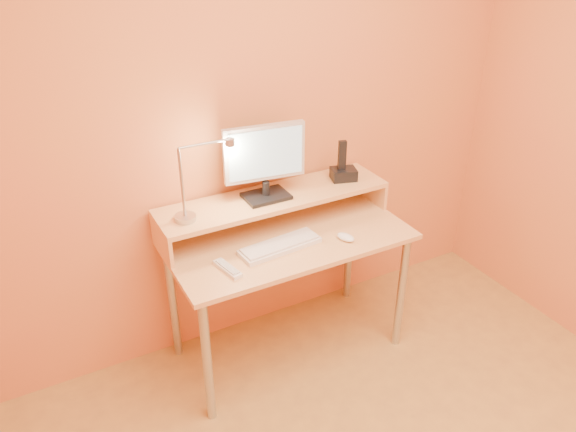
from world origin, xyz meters
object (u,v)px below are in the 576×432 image
phone_dock (344,174)px  mouse (346,237)px  keyboard (280,246)px  remote_control (228,269)px  monitor_panel (264,153)px  lamp_base (185,218)px

phone_dock → mouse: 0.40m
keyboard → remote_control: (-0.29, -0.05, -0.00)m
phone_dock → remote_control: (-0.79, -0.28, -0.18)m
phone_dock → monitor_panel: bearing=-164.2°
keyboard → mouse: size_ratio=4.18×
lamp_base → keyboard: (0.39, -0.20, -0.16)m
keyboard → remote_control: keyboard is taller
monitor_panel → lamp_base: bearing=-167.3°
lamp_base → mouse: (0.71, -0.28, -0.16)m
monitor_panel → keyboard: 0.46m
lamp_base → mouse: 0.78m
phone_dock → keyboard: bearing=-138.5°
monitor_panel → remote_control: 0.59m
monitor_panel → mouse: (0.28, -0.32, -0.38)m
mouse → phone_dock: bearing=40.2°
phone_dock → remote_control: size_ratio=0.75×
keyboard → remote_control: 0.30m
remote_control → monitor_panel: bearing=29.5°
keyboard → remote_control: bearing=-174.4°
lamp_base → keyboard: lamp_base is taller
phone_dock → keyboard: (-0.50, -0.23, -0.18)m
lamp_base → remote_control: bearing=-69.1°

